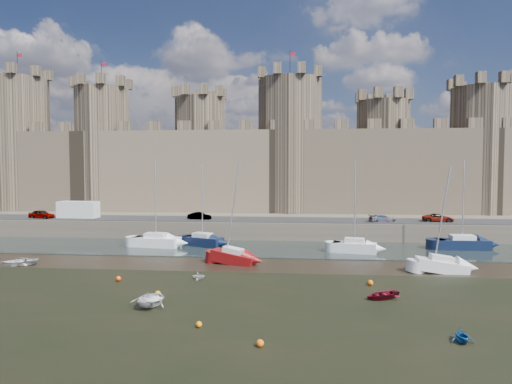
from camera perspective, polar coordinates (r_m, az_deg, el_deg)
ground at (r=34.00m, az=-1.07°, el=-14.24°), size 160.00×160.00×0.00m
seaweed_patch at (r=28.37m, az=-2.50°, el=-17.80°), size 70.00×34.00×0.01m
water_channel at (r=57.27m, az=1.66°, el=-7.10°), size 160.00×12.00×0.08m
quay at (r=92.76m, az=3.12°, el=-2.47°), size 160.00×60.00×2.50m
road at (r=66.79m, az=2.23°, el=-3.47°), size 160.00×7.00×0.10m
castle at (r=80.40m, az=2.34°, el=4.13°), size 108.50×11.00×29.00m
car_0 at (r=75.46m, az=-25.23°, el=-2.54°), size 4.14×2.37×1.33m
car_1 at (r=67.30m, az=-7.08°, el=-3.01°), size 3.53×1.69×1.12m
car_2 at (r=66.23m, az=15.54°, el=-3.20°), size 4.06×2.36×1.11m
car_3 at (r=68.89m, az=21.81°, el=-3.04°), size 4.36×2.26×1.17m
van at (r=73.95m, az=-21.33°, el=-2.09°), size 5.94×2.54×2.56m
sailboat_0 at (r=59.65m, az=-12.39°, el=-5.97°), size 6.26×3.11×11.22m
sailboat_1 at (r=59.33m, az=-6.70°, el=-5.99°), size 5.68×3.87×10.61m
sailboat_2 at (r=55.56m, az=12.21°, el=-6.62°), size 5.36×2.94×10.93m
sailboat_3 at (r=62.15m, az=24.37°, el=-5.82°), size 6.31×2.53×11.00m
sailboat_4 at (r=48.53m, az=-2.86°, el=-8.05°), size 4.93×2.99×10.78m
sailboat_5 at (r=48.09m, az=22.18°, el=-8.42°), size 4.81×1.88×10.36m
dinghy_2 at (r=35.37m, az=-12.77°, el=-13.02°), size 2.63×3.60×0.73m
dinghy_3 at (r=42.18m, az=-7.19°, el=-10.37°), size 1.57×1.45×0.69m
dinghy_4 at (r=37.29m, az=15.44°, el=-12.33°), size 3.36×2.98×0.57m
dinghy_5 at (r=30.07m, az=24.34°, el=-16.01°), size 1.45×1.66×0.84m
dinghy_6 at (r=53.75m, az=-27.51°, el=-7.75°), size 3.98×3.15×0.74m
buoy_0 at (r=37.59m, az=-12.17°, el=-12.28°), size 0.43×0.43×0.43m
buoy_1 at (r=43.12m, az=-16.81°, el=-10.32°), size 0.48×0.48×0.48m
buoy_2 at (r=27.04m, az=0.52°, el=-18.38°), size 0.44×0.44×0.44m
buoy_3 at (r=41.02m, az=14.11°, el=-10.95°), size 0.50×0.50×0.50m
buoy_4 at (r=30.24m, az=-7.15°, el=-16.09°), size 0.40×0.40×0.40m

